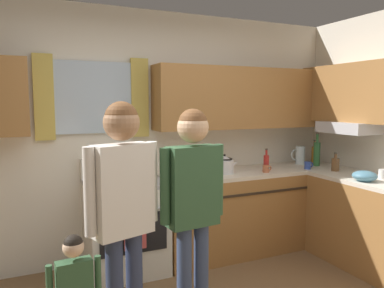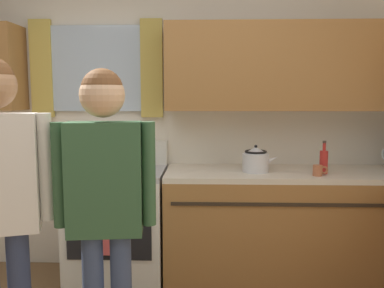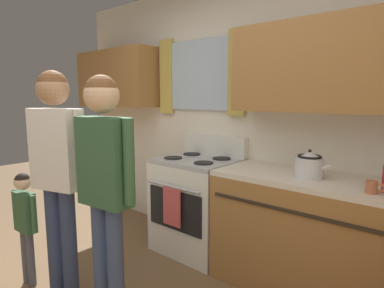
{
  "view_description": "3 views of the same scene",
  "coord_description": "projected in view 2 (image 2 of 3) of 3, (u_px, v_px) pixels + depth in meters",
  "views": [
    {
      "loc": [
        -1.14,
        -1.93,
        1.65
      ],
      "look_at": [
        0.18,
        0.98,
        1.3
      ],
      "focal_mm": 35.0,
      "sensor_mm": 36.0,
      "label": 1
    },
    {
      "loc": [
        0.41,
        -1.54,
        1.48
      ],
      "look_at": [
        0.33,
        0.88,
        1.19
      ],
      "focal_mm": 37.75,
      "sensor_mm": 36.0,
      "label": 2
    },
    {
      "loc": [
        1.62,
        -0.76,
        1.47
      ],
      "look_at": [
        0.24,
        0.86,
        1.16
      ],
      "focal_mm": 30.18,
      "sensor_mm": 36.0,
      "label": 3
    }
  ],
  "objects": [
    {
      "name": "stove_oven",
      "position": [
        118.0,
        223.0,
        3.2
      ],
      "size": [
        0.73,
        0.67,
        1.1
      ],
      "color": "silver",
      "rests_on": "ground"
    },
    {
      "name": "bottle_sauce_red",
      "position": [
        324.0,
        161.0,
        2.99
      ],
      "size": [
        0.06,
        0.06,
        0.25
      ],
      "color": "red",
      "rests_on": "kitchen_counter_run"
    },
    {
      "name": "adult_in_plaid",
      "position": [
        105.0,
        191.0,
        1.98
      ],
      "size": [
        0.5,
        0.22,
        1.61
      ],
      "color": "#38476B",
      "rests_on": "ground"
    },
    {
      "name": "stovetop_kettle",
      "position": [
        256.0,
        159.0,
        3.06
      ],
      "size": [
        0.27,
        0.2,
        0.21
      ],
      "color": "silver",
      "rests_on": "kitchen_counter_run"
    },
    {
      "name": "back_wall_unit",
      "position": [
        163.0,
        98.0,
        3.35
      ],
      "size": [
        4.6,
        0.42,
        2.6
      ],
      "color": "silver",
      "rests_on": "ground"
    },
    {
      "name": "kitchen_counter_run",
      "position": [
        375.0,
        252.0,
        2.67
      ],
      "size": [
        2.19,
        2.24,
        0.9
      ],
      "color": "#9E6B38",
      "rests_on": "ground"
    },
    {
      "name": "cup_terracotta",
      "position": [
        318.0,
        170.0,
        2.92
      ],
      "size": [
        0.11,
        0.07,
        0.08
      ],
      "color": "#B76642",
      "rests_on": "kitchen_counter_run"
    }
  ]
}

